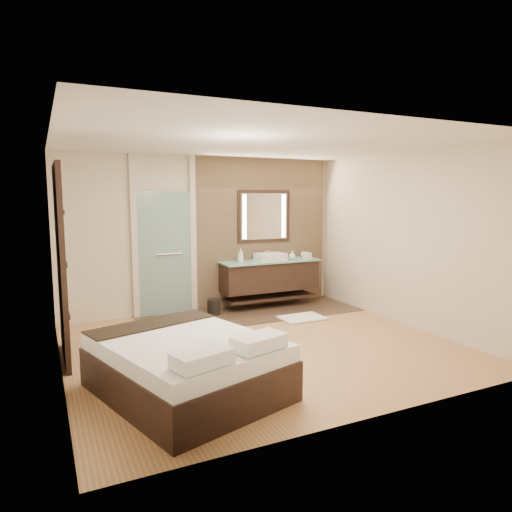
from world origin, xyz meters
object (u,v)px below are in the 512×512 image
bed (187,365)px  mirror_unit (264,216)px  waste_bin (214,307)px  vanity (270,276)px

bed → mirror_unit: bearing=35.6°
mirror_unit → waste_bin: mirror_unit is taller
bed → waste_bin: (1.32, 2.80, -0.16)m
mirror_unit → waste_bin: 1.92m
waste_bin → mirror_unit: bearing=17.9°
mirror_unit → waste_bin: bearing=-162.1°
vanity → bed: bearing=-130.0°
bed → waste_bin: size_ratio=7.92×
mirror_unit → vanity: bearing=-90.0°
bed → waste_bin: 3.10m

